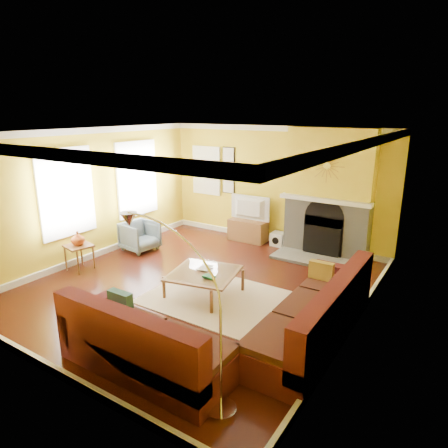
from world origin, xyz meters
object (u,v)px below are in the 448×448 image
Objects in this scene: armchair at (140,236)px; side_table at (80,257)px; media_console at (248,230)px; sectional_sofa at (233,299)px; arc_lamp at (178,313)px; coffee_table at (204,283)px.

armchair is 1.40× the size of side_table.
media_console is at bearing 60.90° from side_table.
armchair is at bearing 153.80° from sectional_sofa.
media_console is 1.29× the size of armchair.
armchair is at bearing 139.26° from arc_lamp.
armchair is at bearing 83.14° from side_table.
sectional_sofa reaches higher than media_console.
arc_lamp is (3.90, -1.73, 0.74)m from side_table.
side_table is (-2.70, -0.42, 0.04)m from coffee_table.
sectional_sofa is 3.68m from side_table.
side_table reaches higher than media_console.
sectional_sofa is at bearing -34.01° from coffee_table.
side_table is at bearing -119.10° from media_console.
sectional_sofa reaches higher than side_table.
media_console is at bearing -36.08° from armchair.
side_table is at bearing 156.12° from arc_lamp.
media_console reaches higher than coffee_table.
coffee_table is at bearing -74.47° from media_console.
sectional_sofa is 4.03m from media_console.
media_console is 0.46× the size of arc_lamp.
coffee_table is 3.07m from media_console.
media_console is (-1.79, 3.61, -0.20)m from sectional_sofa.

